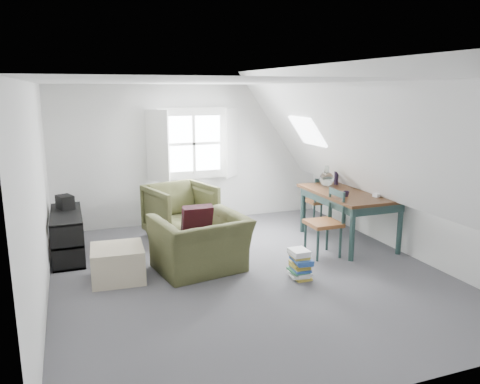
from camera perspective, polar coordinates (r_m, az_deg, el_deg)
name	(u,v)px	position (r m, az deg, el deg)	size (l,w,h in m)	color
floor	(247,273)	(6.39, 0.92, -9.80)	(5.50, 5.50, 0.00)	#4B4A4F
ceiling	(248,82)	(5.91, 1.00, 13.22)	(5.50, 5.50, 0.00)	white
wall_back	(193,154)	(8.62, -5.70, 4.59)	(5.00, 5.00, 0.00)	silver
wall_front	(380,249)	(3.69, 16.74, -6.62)	(5.00, 5.00, 0.00)	silver
wall_left	(38,197)	(5.64, -23.42, -0.56)	(5.50, 5.50, 0.00)	silver
wall_right	(406,170)	(7.30, 19.58, 2.51)	(5.50, 5.50, 0.00)	silver
slope_left	(123,146)	(5.58, -14.09, 5.43)	(5.50, 5.50, 0.00)	white
slope_right	(353,137)	(6.67, 13.57, 6.55)	(5.50, 5.50, 0.00)	white
dormer_window	(194,144)	(8.52, -5.60, 5.86)	(1.71, 0.35, 1.30)	white
skylight	(307,131)	(7.78, 8.22, 7.35)	(0.55, 0.75, 0.04)	white
armchair_near	(201,270)	(6.49, -4.79, -9.48)	(1.17, 1.02, 0.76)	#3F4123
armchair_far	(181,237)	(7.88, -7.16, -5.52)	(0.97, 0.99, 0.90)	#3F4123
throw_pillow	(197,220)	(6.41, -5.26, -3.37)	(0.41, 0.12, 0.41)	#330D16
ottoman	(118,263)	(6.31, -14.67, -8.40)	(0.66, 0.66, 0.44)	tan
dining_table	(349,198)	(7.61, 13.12, -0.75)	(1.00, 1.67, 0.84)	#351C0D
demijohn	(326,178)	(7.85, 10.50, 1.63)	(0.24, 0.24, 0.34)	silver
vase_twigs	(336,177)	(8.06, 11.66, 1.78)	(0.07, 0.08, 0.57)	black
cup	(346,197)	(7.20, 12.80, -0.57)	(0.09, 0.09, 0.09)	black
paper_box	(377,195)	(7.33, 16.40, -0.37)	(0.13, 0.09, 0.04)	white
dining_chair_far	(319,200)	(8.49, 9.63, -0.99)	(0.42, 0.42, 0.90)	brown
dining_chair_near	(326,222)	(6.99, 10.40, -3.60)	(0.46, 0.46, 0.98)	brown
media_shelf	(68,237)	(7.31, -20.27, -5.21)	(0.43, 1.30, 0.66)	black
electronics_box	(65,203)	(7.47, -20.55, -1.21)	(0.20, 0.27, 0.22)	black
magazine_stack	(300,264)	(6.20, 7.34, -8.71)	(0.29, 0.34, 0.39)	#B29933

